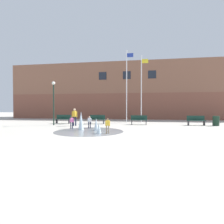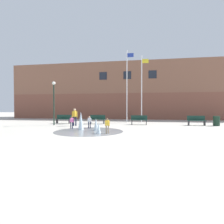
% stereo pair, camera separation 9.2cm
% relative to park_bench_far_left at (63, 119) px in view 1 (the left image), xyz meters
% --- Properties ---
extents(ground_plane, '(100.00, 100.00, 0.00)m').
position_rel_park_bench_far_left_xyz_m(ground_plane, '(6.20, -9.44, -0.48)').
color(ground_plane, '#B2ADA3').
extents(library_building, '(36.00, 6.05, 8.35)m').
position_rel_park_bench_far_left_xyz_m(library_building, '(6.20, 10.45, 3.70)').
color(library_building, brown).
rests_on(library_building, ground).
extents(splash_fountain, '(4.84, 4.84, 1.38)m').
position_rel_park_bench_far_left_xyz_m(splash_fountain, '(4.33, -5.35, -0.08)').
color(splash_fountain, gray).
rests_on(splash_fountain, ground).
extents(park_bench_far_left, '(1.60, 0.44, 0.91)m').
position_rel_park_bench_far_left_xyz_m(park_bench_far_left, '(0.00, 0.00, 0.00)').
color(park_bench_far_left, '#28282D').
rests_on(park_bench_far_left, ground).
extents(park_bench_under_right_flagpole, '(1.60, 0.44, 0.91)m').
position_rel_park_bench_far_left_xyz_m(park_bench_under_right_flagpole, '(3.68, 0.09, 0.00)').
color(park_bench_under_right_flagpole, '#28282D').
rests_on(park_bench_under_right_flagpole, ground).
extents(park_bench_near_trashcan, '(1.60, 0.44, 0.91)m').
position_rel_park_bench_far_left_xyz_m(park_bench_near_trashcan, '(7.94, -0.01, 0.00)').
color(park_bench_near_trashcan, '#28282D').
rests_on(park_bench_near_trashcan, ground).
extents(park_bench_far_right, '(1.60, 0.44, 0.91)m').
position_rel_park_bench_far_left_xyz_m(park_bench_far_right, '(13.27, 0.02, 0.00)').
color(park_bench_far_right, '#28282D').
rests_on(park_bench_far_right, ground).
extents(child_with_pink_shirt, '(0.31, 0.24, 0.99)m').
position_rel_park_bench_far_left_xyz_m(child_with_pink_shirt, '(2.68, -4.31, 0.10)').
color(child_with_pink_shirt, '#1E233D').
rests_on(child_with_pink_shirt, ground).
extents(child_running, '(0.31, 0.15, 0.99)m').
position_rel_park_bench_far_left_xyz_m(child_running, '(4.01, -3.87, 0.10)').
color(child_running, '#1E233D').
rests_on(child_running, ground).
extents(adult_near_bench, '(0.50, 0.36, 1.59)m').
position_rel_park_bench_far_left_xyz_m(adult_near_bench, '(2.10, -2.17, 0.45)').
color(adult_near_bench, '#1E233D').
rests_on(adult_near_bench, ground).
extents(child_in_fountain, '(0.31, 0.15, 0.99)m').
position_rel_park_bench_far_left_xyz_m(child_in_fountain, '(5.97, -6.45, 0.10)').
color(child_in_fountain, '#89755B').
rests_on(child_in_fountain, ground).
extents(flagpole_left, '(0.80, 0.10, 8.25)m').
position_rel_park_bench_far_left_xyz_m(flagpole_left, '(6.56, 2.56, 3.90)').
color(flagpole_left, silver).
rests_on(flagpole_left, ground).
extents(flagpole_right, '(0.80, 0.10, 7.52)m').
position_rel_park_bench_far_left_xyz_m(flagpole_right, '(8.22, 2.56, 3.52)').
color(flagpole_right, silver).
rests_on(flagpole_right, ground).
extents(lamp_post_left_lane, '(0.32, 0.32, 4.17)m').
position_rel_park_bench_far_left_xyz_m(lamp_post_left_lane, '(-0.11, -1.85, 2.22)').
color(lamp_post_left_lane, '#192D23').
rests_on(lamp_post_left_lane, ground).
extents(trash_can, '(0.56, 0.56, 0.90)m').
position_rel_park_bench_far_left_xyz_m(trash_can, '(14.97, -0.10, -0.03)').
color(trash_can, '#193323').
rests_on(trash_can, ground).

